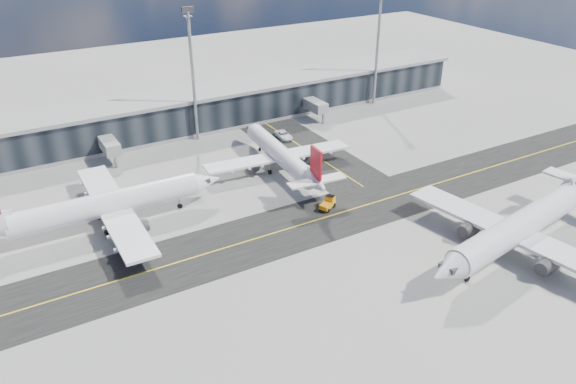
# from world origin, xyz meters

# --- Properties ---
(ground) EXTENTS (300.00, 300.00, 0.00)m
(ground) POSITION_xyz_m (0.00, 0.00, 0.00)
(ground) COLOR gray
(ground) RESTS_ON ground
(taxiway_lanes) EXTENTS (180.00, 63.00, 0.03)m
(taxiway_lanes) POSITION_xyz_m (3.91, 10.74, 0.01)
(taxiway_lanes) COLOR black
(taxiway_lanes) RESTS_ON ground
(terminal_concourse) EXTENTS (152.00, 19.80, 8.80)m
(terminal_concourse) POSITION_xyz_m (0.04, 54.93, 4.09)
(terminal_concourse) COLOR black
(terminal_concourse) RESTS_ON ground
(floodlight_masts) EXTENTS (102.50, 0.70, 28.90)m
(floodlight_masts) POSITION_xyz_m (0.00, 48.00, 15.61)
(floodlight_masts) COLOR gray
(floodlight_masts) RESTS_ON ground
(airliner_af) EXTENTS (40.68, 34.61, 12.08)m
(airliner_af) POSITION_xyz_m (-27.69, 19.80, 3.99)
(airliner_af) COLOR white
(airliner_af) RESTS_ON ground
(airliner_redtail) EXTENTS (30.46, 35.68, 10.56)m
(airliner_redtail) POSITION_xyz_m (7.98, 23.76, 3.49)
(airliner_redtail) COLOR white
(airliner_redtail) RESTS_ON ground
(airliner_near) EXTENTS (43.32, 37.10, 12.85)m
(airliner_near) POSITION_xyz_m (26.17, -19.00, 4.24)
(airliner_near) COLOR silver
(airliner_near) RESTS_ON ground
(baggage_tug) EXTENTS (3.77, 3.07, 2.14)m
(baggage_tug) POSITION_xyz_m (7.62, 6.48, 1.07)
(baggage_tug) COLOR #FF990D
(baggage_tug) RESTS_ON ground
(service_van) EXTENTS (3.16, 5.92, 1.58)m
(service_van) POSITION_xyz_m (17.03, 38.63, 0.79)
(service_van) COLOR white
(service_van) RESTS_ON ground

